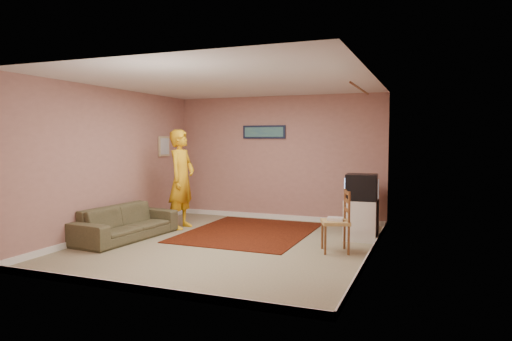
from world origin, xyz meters
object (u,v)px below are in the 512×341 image
at_px(sofa, 126,222).
at_px(crt_tv, 361,187).
at_px(chair_a, 367,200).
at_px(chair_b, 335,214).
at_px(person, 182,179).
at_px(tv_cabinet, 361,220).

bearing_deg(sofa, crt_tv, -64.41).
distance_m(chair_a, chair_b, 1.89).
distance_m(chair_b, person, 3.22).
height_order(crt_tv, person, person).
distance_m(tv_cabinet, chair_a, 0.93).
bearing_deg(person, tv_cabinet, -88.26).
distance_m(chair_a, person, 3.51).
relative_size(chair_a, sofa, 0.26).
distance_m(crt_tv, sofa, 4.04).
height_order(chair_a, chair_b, chair_b).
bearing_deg(tv_cabinet, chair_a, 92.29).
relative_size(crt_tv, chair_a, 1.06).
distance_m(crt_tv, person, 3.35).
distance_m(tv_cabinet, crt_tv, 0.56).
bearing_deg(crt_tv, chair_a, 88.62).
height_order(tv_cabinet, crt_tv, crt_tv).
bearing_deg(crt_tv, person, -179.90).
bearing_deg(sofa, tv_cabinet, -64.44).
bearing_deg(chair_a, person, -178.18).
xyz_separation_m(chair_a, chair_b, (-0.21, -1.88, 0.02)).
relative_size(tv_cabinet, crt_tv, 1.26).
distance_m(crt_tv, chair_b, 1.05).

